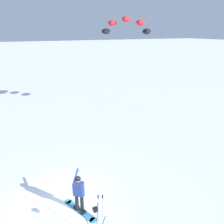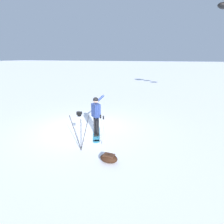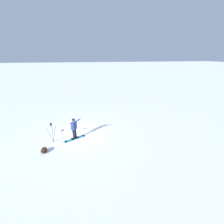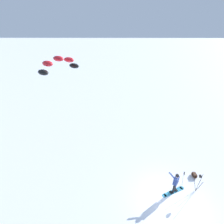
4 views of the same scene
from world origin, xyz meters
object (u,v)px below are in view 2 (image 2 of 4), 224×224
snowboard (96,134)px  camera_tripod (80,124)px  gear_bag_large (109,158)px  ski_poles (102,125)px  snowboarder (96,112)px

snowboard → camera_tripod: bearing=-176.3°
gear_bag_large → ski_poles: ski_poles is taller
snowboarder → camera_tripod: 1.57m
snowboard → camera_tripod: (-1.56, -0.10, 1.02)m
snowboard → gear_bag_large: gear_bag_large is taller
snowboard → gear_bag_large: bearing=-145.6°
snowboard → ski_poles: size_ratio=1.44×
snowboard → camera_tripod: 1.87m
snowboarder → ski_poles: (-0.77, -0.60, -0.25)m
snowboarder → camera_tripod: bearing=-176.5°
camera_tripod → snowboarder: bearing=3.5°
snowboarder → snowboard: (-0.01, 0.01, -1.00)m
snowboarder → snowboard: snowboarder is taller
camera_tripod → snowboard: bearing=3.7°
snowboard → ski_poles: (-0.77, -0.61, 0.75)m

